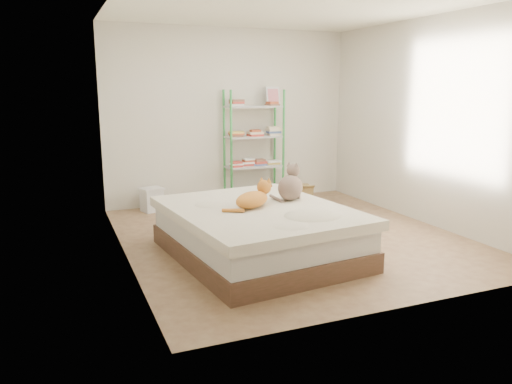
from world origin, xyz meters
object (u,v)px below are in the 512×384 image
white_bin (152,199)px  cardboard_box (296,196)px  grey_cat (290,182)px  bed (258,232)px  orange_cat (252,198)px  shelf_unit (254,147)px

white_bin → cardboard_box: bearing=-14.8°
grey_cat → bed: bearing=74.0°
orange_cat → white_bin: (-0.59, 2.35, -0.46)m
orange_cat → white_bin: orange_cat is taller
orange_cat → shelf_unit: 2.59m
grey_cat → white_bin: grey_cat is taller
bed → shelf_unit: shelf_unit is taller
cardboard_box → orange_cat: bearing=-114.3°
cardboard_box → bed: bearing=-112.9°
bed → orange_cat: bearing=166.8°
bed → orange_cat: orange_cat is taller
orange_cat → grey_cat: grey_cat is taller
bed → grey_cat: size_ratio=5.60×
orange_cat → cardboard_box: orange_cat is taller
bed → white_bin: (-0.66, 2.36, -0.09)m
grey_cat → white_bin: size_ratio=1.10×
grey_cat → shelf_unit: shelf_unit is taller
bed → white_bin: size_ratio=6.18×
cardboard_box → grey_cat: bearing=-105.1°
grey_cat → cardboard_box: grey_cat is taller
shelf_unit → white_bin: bearing=-178.9°
bed → cardboard_box: bearing=47.0°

